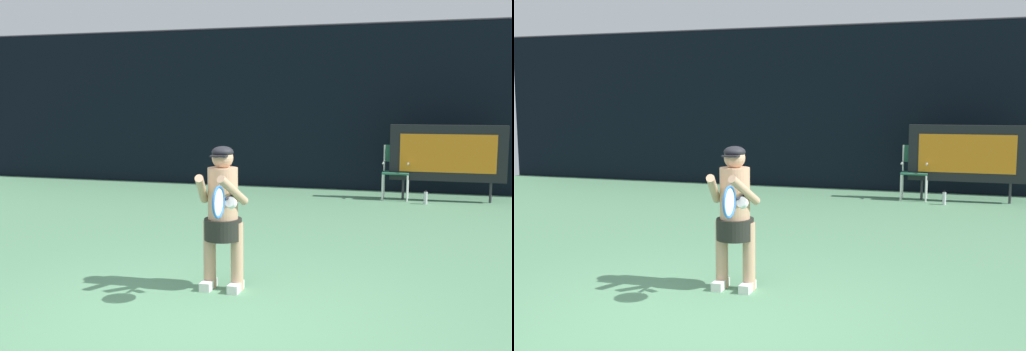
{
  "view_description": "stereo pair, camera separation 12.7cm",
  "coord_description": "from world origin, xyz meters",
  "views": [
    {
      "loc": [
        1.96,
        -4.72,
        1.93
      ],
      "look_at": [
        -0.01,
        2.15,
        1.05
      ],
      "focal_mm": 41.56,
      "sensor_mm": 36.0,
      "label": 1
    },
    {
      "loc": [
        2.08,
        -4.68,
        1.93
      ],
      "look_at": [
        -0.01,
        2.15,
        1.05
      ],
      "focal_mm": 41.56,
      "sensor_mm": 36.0,
      "label": 2
    }
  ],
  "objects": [
    {
      "name": "umpire_chair",
      "position": [
        1.4,
        7.42,
        0.62
      ],
      "size": [
        0.52,
        0.44,
        1.08
      ],
      "color": "white",
      "rests_on": "ground"
    },
    {
      "name": "backdrop_screen",
      "position": [
        0.0,
        8.5,
        1.81
      ],
      "size": [
        18.0,
        0.12,
        3.66
      ],
      "color": "black",
      "rests_on": "ground"
    },
    {
      "name": "ground",
      "position": [
        0.0,
        -0.19,
        -0.01
      ],
      "size": [
        18.0,
        22.0,
        0.03
      ],
      "color": "#578B64"
    },
    {
      "name": "tennis_player",
      "position": [
        -0.02,
        0.93,
        0.82
      ],
      "size": [
        0.53,
        0.61,
        1.49
      ],
      "color": "white",
      "rests_on": "ground"
    },
    {
      "name": "scoreboard",
      "position": [
        2.37,
        7.43,
        0.95
      ],
      "size": [
        2.2,
        0.21,
        1.5
      ],
      "color": "black",
      "rests_on": "ground"
    },
    {
      "name": "tennis_racket",
      "position": [
        0.12,
        0.44,
        1.01
      ],
      "size": [
        0.03,
        0.6,
        0.31
      ],
      "rotation": [
        0.0,
        0.0,
        0.06
      ],
      "color": "black"
    },
    {
      "name": "water_bottle",
      "position": [
        1.99,
        6.92,
        0.12
      ],
      "size": [
        0.07,
        0.07,
        0.27
      ],
      "color": "silver",
      "rests_on": "ground"
    }
  ]
}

